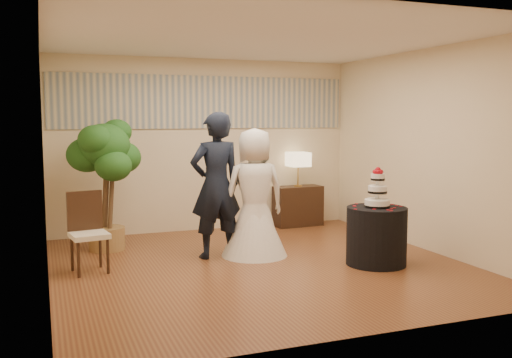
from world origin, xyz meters
name	(u,v)px	position (x,y,z in m)	size (l,w,h in m)	color
floor	(260,265)	(0.00, 0.00, 0.00)	(5.00, 5.00, 0.00)	brown
ceiling	(260,39)	(0.00, 0.00, 2.80)	(5.00, 5.00, 0.00)	white
wall_back	(205,145)	(0.00, 2.50, 1.40)	(5.00, 0.06, 2.80)	beige
wall_front	(369,173)	(0.00, -2.50, 1.40)	(5.00, 0.06, 2.80)	beige
wall_left	(44,160)	(-2.50, 0.00, 1.40)	(0.06, 5.00, 2.80)	beige
wall_right	(428,150)	(2.50, 0.00, 1.40)	(0.06, 5.00, 2.80)	beige
mural_border	(205,102)	(0.00, 2.48, 2.10)	(4.90, 0.02, 0.85)	#A7A89A
groom	(216,185)	(-0.39, 0.60, 0.96)	(0.70, 0.46, 1.93)	black
bride	(254,192)	(0.12, 0.51, 0.86)	(0.89, 0.89, 1.71)	white
cake_table	(376,236)	(1.39, -0.48, 0.37)	(0.75, 0.75, 0.73)	black
wedding_cake	(378,187)	(1.39, -0.48, 0.99)	(0.32, 0.32, 0.51)	white
console	(298,206)	(1.56, 2.24, 0.34)	(0.82, 0.36, 0.68)	black
table_lamp	(298,169)	(1.56, 2.24, 0.97)	(0.34, 0.34, 0.58)	beige
ficus_tree	(105,184)	(-1.71, 1.55, 0.94)	(0.89, 0.89, 1.87)	#22561C
side_chair	(89,233)	(-2.03, 0.42, 0.48)	(0.44, 0.46, 0.97)	black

